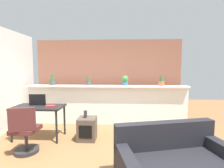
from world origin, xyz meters
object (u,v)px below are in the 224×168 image
side_cube_shelf (87,129)px  vase_on_shelf (85,114)px  potted_plant_2 (125,80)px  desk (39,110)px  potted_plant_0 (52,80)px  office_chair (25,134)px  potted_plant_1 (89,80)px  couch (174,164)px  book_on_desk (50,106)px  tv_monitor (37,100)px  potted_plant_3 (161,81)px

side_cube_shelf → vase_on_shelf: bearing=156.2°
potted_plant_2 → desk: bearing=-151.3°
vase_on_shelf → desk: bearing=179.7°
potted_plant_0 → office_chair: (0.19, -1.75, -0.90)m
potted_plant_1 → side_cube_shelf: (0.17, -1.09, -1.01)m
potted_plant_0 → desk: (0.11, -1.04, -0.62)m
potted_plant_2 → desk: (-1.98, -1.09, -0.60)m
potted_plant_2 → vase_on_shelf: bearing=-129.8°
potted_plant_0 → couch: size_ratio=0.22×
side_cube_shelf → couch: bearing=-42.6°
book_on_desk → potted_plant_2: bearing=34.5°
potted_plant_1 → desk: 1.54m
desk → tv_monitor: 0.24m
tv_monitor → office_chair: (0.15, -0.78, -0.49)m
vase_on_shelf → tv_monitor: bearing=175.7°
potted_plant_3 → couch: (-0.40, -2.43, -0.98)m
side_cube_shelf → couch: 2.01m
book_on_desk → potted_plant_0: bearing=110.2°
potted_plant_0 → potted_plant_2: size_ratio=1.31×
desk → couch: 2.96m
desk → tv_monitor: (-0.07, 0.08, 0.21)m
potted_plant_1 → vase_on_shelf: 1.28m
potted_plant_2 → desk: size_ratio=0.26×
office_chair → couch: size_ratio=0.54×
book_on_desk → potted_plant_3: bearing=22.5°
potted_plant_2 → vase_on_shelf: 1.58m
side_cube_shelf → desk: bearing=178.9°
side_cube_shelf → vase_on_shelf: vase_on_shelf is taller
potted_plant_2 → side_cube_shelf: bearing=-128.2°
tv_monitor → vase_on_shelf: bearing=-4.3°
tv_monitor → book_on_desk: tv_monitor is taller
book_on_desk → couch: 2.69m
potted_plant_2 → book_on_desk: size_ratio=1.44×
desk → book_on_desk: size_ratio=5.64×
potted_plant_0 → tv_monitor: (0.04, -0.96, -0.41)m
office_chair → couch: 2.60m
potted_plant_0 → vase_on_shelf: (1.18, -1.05, -0.70)m
vase_on_shelf → book_on_desk: bearing=-175.4°
vase_on_shelf → side_cube_shelf: bearing=-23.8°
potted_plant_1 → office_chair: potted_plant_1 is taller
potted_plant_2 → desk: potted_plant_2 is taller
tv_monitor → side_cube_shelf: tv_monitor is taller
potted_plant_0 → potted_plant_1: 1.05m
potted_plant_3 → desk: (-2.99, -1.05, -0.60)m
potted_plant_0 → tv_monitor: 1.05m
potted_plant_2 → book_on_desk: bearing=-145.5°
potted_plant_1 → tv_monitor: (-1.01, -0.99, -0.38)m
potted_plant_2 → vase_on_shelf: potted_plant_2 is taller
desk → potted_plant_2: bearing=28.7°
potted_plant_1 → book_on_desk: (-0.64, -1.14, -0.49)m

